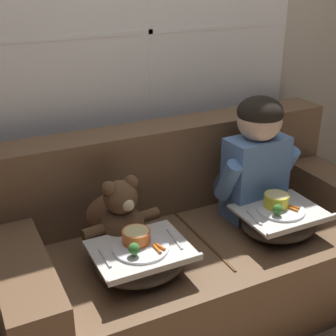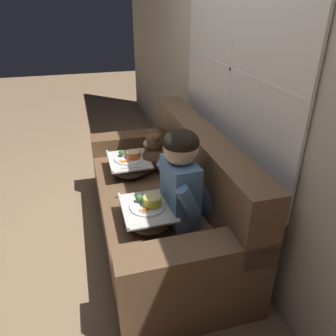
{
  "view_description": "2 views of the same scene",
  "coord_description": "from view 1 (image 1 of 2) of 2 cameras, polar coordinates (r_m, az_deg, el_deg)",
  "views": [
    {
      "loc": [
        -1.01,
        -1.72,
        1.68
      ],
      "look_at": [
        -0.09,
        0.13,
        0.77
      ],
      "focal_mm": 50.0,
      "sensor_mm": 36.0,
      "label": 1
    },
    {
      "loc": [
        2.13,
        -0.52,
        1.8
      ],
      "look_at": [
        0.09,
        0.05,
        0.69
      ],
      "focal_mm": 35.0,
      "sensor_mm": 36.0,
      "label": 2
    }
  ],
  "objects": [
    {
      "name": "lap_tray_child",
      "position": [
        2.38,
        13.43,
        -6.2
      ],
      "size": [
        0.41,
        0.34,
        0.2
      ],
      "color": "#473D33",
      "rests_on": "child_figure"
    },
    {
      "name": "couch",
      "position": [
        2.46,
        2.69,
        -9.62
      ],
      "size": [
        1.93,
        0.91,
        0.91
      ],
      "color": "brown",
      "rests_on": "ground_plane"
    },
    {
      "name": "throw_pillow_behind_child",
      "position": [
        2.65,
        7.71,
        -0.27
      ],
      "size": [
        0.35,
        0.17,
        0.36
      ],
      "color": "slate",
      "rests_on": "couch"
    },
    {
      "name": "child_figure",
      "position": [
        2.42,
        10.8,
        1.89
      ],
      "size": [
        0.46,
        0.23,
        0.65
      ],
      "color": "#5B84BC",
      "rests_on": "couch"
    },
    {
      "name": "wall_back_with_window",
      "position": [
        2.54,
        -2.61,
        15.21
      ],
      "size": [
        8.0,
        0.08,
        2.6
      ],
      "color": "beige",
      "rests_on": "ground_plane"
    },
    {
      "name": "teddy_bear",
      "position": [
        2.17,
        -5.62,
        -6.3
      ],
      "size": [
        0.39,
        0.27,
        0.36
      ],
      "color": "brown",
      "rests_on": "couch"
    },
    {
      "name": "throw_pillow_behind_teddy",
      "position": [
        2.35,
        -7.6,
        -3.55
      ],
      "size": [
        0.32,
        0.15,
        0.33
      ],
      "color": "#B2754C",
      "rests_on": "couch"
    },
    {
      "name": "ground_plane",
      "position": [
        2.61,
        3.28,
        -16.36
      ],
      "size": [
        14.0,
        14.0,
        0.0
      ],
      "primitive_type": "plane",
      "color": "#8E7051"
    },
    {
      "name": "lap_tray_teddy",
      "position": [
        2.04,
        -3.31,
        -11.04
      ],
      "size": [
        0.41,
        0.34,
        0.2
      ],
      "color": "#473D33",
      "rests_on": "teddy_bear"
    }
  ]
}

